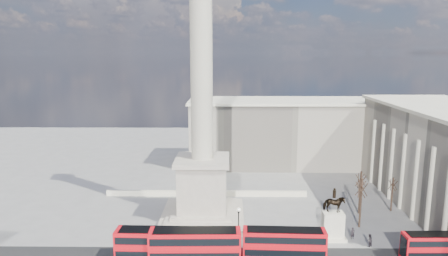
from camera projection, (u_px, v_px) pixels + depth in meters
name	position (u px, v px, depth m)	size (l,w,h in m)	color
ground	(201.00, 231.00, 64.04)	(180.00, 180.00, 0.00)	gray
nelsons_column	(202.00, 146.00, 66.56)	(14.00, 14.00, 49.85)	#B2A794
balustrade_wall	(206.00, 193.00, 79.66)	(40.00, 0.60, 1.10)	beige
building_northeast	(290.00, 132.00, 101.58)	(51.00, 17.00, 16.60)	beige
red_bus_a	(161.00, 245.00, 53.88)	(12.08, 3.09, 4.87)	red
red_bus_b	(196.00, 246.00, 53.53)	(12.29, 3.11, 4.96)	red
red_bus_c	(285.00, 244.00, 54.52)	(11.34, 3.04, 4.56)	red
red_bus_d	(441.00, 247.00, 54.20)	(10.13, 2.56, 4.09)	red
victorian_lamp	(239.00, 224.00, 57.98)	(0.53, 0.53, 6.15)	black
equestrian_statue	(333.00, 221.00, 60.85)	(3.92, 2.94, 8.18)	beige
bare_tree_near	(362.00, 187.00, 64.24)	(2.01, 2.01, 8.77)	#332319
bare_tree_mid	(393.00, 183.00, 71.27)	(1.74, 1.74, 6.59)	#332319
bare_tree_far	(361.00, 179.00, 69.98)	(2.00, 2.00, 8.15)	#332319
pedestrian_walking	(353.00, 233.00, 61.18)	(0.67, 0.44, 1.84)	black
pedestrian_standing	(369.00, 240.00, 58.74)	(0.95, 0.74, 1.94)	black
pedestrian_crossing	(288.00, 232.00, 61.64)	(1.08, 0.45, 1.84)	black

